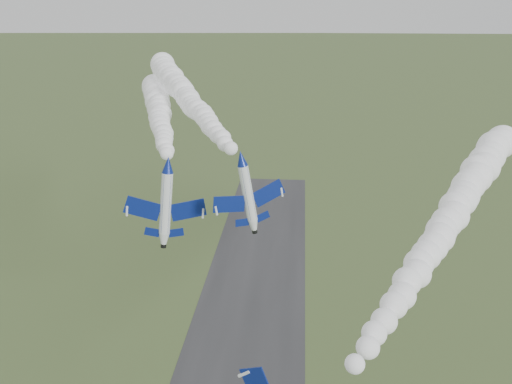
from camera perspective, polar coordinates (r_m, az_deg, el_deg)
smoke_trail_jet_lead at (r=83.05m, az=19.24°, el=-1.77°), size 37.79×73.87×5.94m
jet_pair_left at (r=72.12m, az=-8.79°, el=2.72°), size 10.46×12.26×3.11m
smoke_trail_jet_pair_left at (r=101.00m, az=-9.66°, el=7.95°), size 18.67×53.23×4.95m
jet_pair_right at (r=69.13m, az=-1.45°, el=3.39°), size 9.23×10.73×3.04m
smoke_trail_jet_pair_right at (r=99.56m, az=-6.90°, el=9.39°), size 28.33×57.52×5.18m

